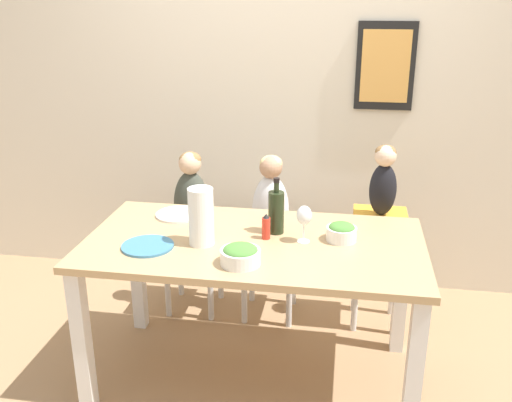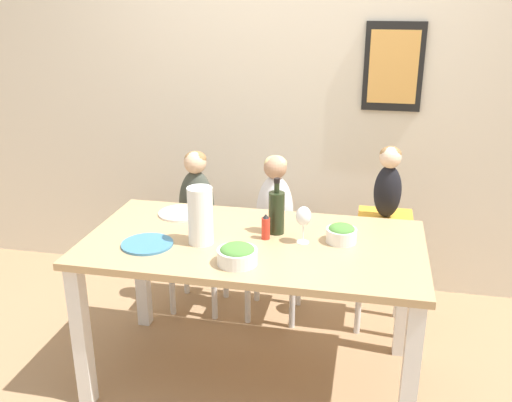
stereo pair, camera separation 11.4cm
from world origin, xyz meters
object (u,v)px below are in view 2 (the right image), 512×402
object	(u,v)px
chair_right_highchair	(383,244)
person_child_center	(275,202)
chair_far_left	(198,250)
paper_towel_roll	(200,216)
wine_glass_near	(304,217)
wine_bottle	(277,211)
chair_far_center	(274,257)
dinner_plate_back_left	(181,213)
person_baby_right	(389,179)
dinner_plate_front_left	(147,244)
person_child_left	(196,196)
salad_bowl_large	(237,254)
salad_bowl_small	(341,233)

from	to	relation	value
chair_right_highchair	person_child_center	xyz separation A→B (m)	(-0.64, 0.00, 0.21)
chair_far_left	paper_towel_roll	size ratio (longest dim) A/B	1.70
wine_glass_near	paper_towel_roll	bearing A→B (deg)	-167.89
wine_bottle	chair_right_highchair	bearing A→B (deg)	44.05
wine_bottle	wine_glass_near	distance (m)	0.17
chair_far_center	dinner_plate_back_left	distance (m)	0.70
chair_right_highchair	dinner_plate_back_left	bearing A→B (deg)	-160.75
chair_far_left	person_child_center	world-z (taller)	person_child_center
person_baby_right	dinner_plate_back_left	world-z (taller)	person_baby_right
chair_far_center	wine_glass_near	bearing A→B (deg)	-68.26
chair_far_left	dinner_plate_back_left	bearing A→B (deg)	-84.58
chair_right_highchair	wine_bottle	size ratio (longest dim) A/B	2.48
chair_right_highchair	dinner_plate_front_left	xyz separation A→B (m)	(-1.11, -0.79, 0.25)
person_baby_right	dinner_plate_front_left	size ratio (longest dim) A/B	1.67
person_child_left	wine_bottle	size ratio (longest dim) A/B	1.94
dinner_plate_front_left	wine_bottle	bearing A→B (deg)	25.58
paper_towel_roll	dinner_plate_front_left	distance (m)	0.29
wine_glass_near	dinner_plate_back_left	distance (m)	0.74
paper_towel_roll	salad_bowl_large	world-z (taller)	paper_towel_roll
paper_towel_roll	chair_far_center	bearing A→B (deg)	72.21
wine_glass_near	dinner_plate_back_left	world-z (taller)	wine_glass_near
salad_bowl_small	dinner_plate_front_left	size ratio (longest dim) A/B	0.60
wine_glass_near	dinner_plate_front_left	size ratio (longest dim) A/B	0.75
chair_far_center	wine_bottle	distance (m)	0.73
person_child_left	wine_bottle	xyz separation A→B (m)	(0.58, -0.52, 0.14)
salad_bowl_large	dinner_plate_front_left	bearing A→B (deg)	167.79
chair_right_highchair	dinner_plate_back_left	world-z (taller)	dinner_plate_back_left
salad_bowl_large	dinner_plate_front_left	size ratio (longest dim) A/B	0.73
chair_far_left	salad_bowl_small	bearing A→B (deg)	-32.09
chair_right_highchair	person_baby_right	xyz separation A→B (m)	(0.00, 0.00, 0.39)
chair_right_highchair	person_baby_right	size ratio (longest dim) A/B	1.72
person_baby_right	wine_bottle	bearing A→B (deg)	-135.89
person_child_center	dinner_plate_back_left	world-z (taller)	person_child_center
person_baby_right	chair_far_center	bearing A→B (deg)	-179.91
person_child_left	person_baby_right	world-z (taller)	person_baby_right
wine_glass_near	salad_bowl_large	bearing A→B (deg)	-131.96
chair_far_center	chair_right_highchair	distance (m)	0.66
dinner_plate_back_left	paper_towel_roll	bearing A→B (deg)	-57.40
person_baby_right	salad_bowl_small	distance (m)	0.62
paper_towel_roll	wine_glass_near	distance (m)	0.48
salad_bowl_large	salad_bowl_small	bearing A→B (deg)	37.30
chair_far_left	wine_bottle	distance (m)	0.93
chair_right_highchair	person_child_left	distance (m)	1.14
person_baby_right	dinner_plate_front_left	distance (m)	1.37
wine_glass_near	wine_bottle	bearing A→B (deg)	147.65
chair_right_highchair	person_child_center	distance (m)	0.67
chair_far_center	salad_bowl_small	xyz separation A→B (m)	(0.42, -0.57, 0.43)
person_child_center	salad_bowl_large	size ratio (longest dim) A/B	3.08
person_child_center	wine_bottle	distance (m)	0.55
person_child_left	salad_bowl_small	size ratio (longest dim) A/B	3.75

